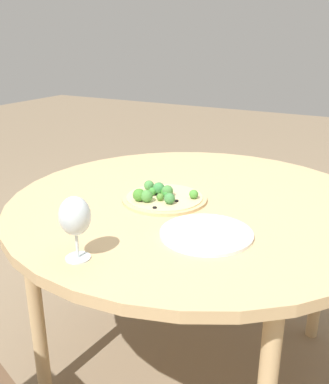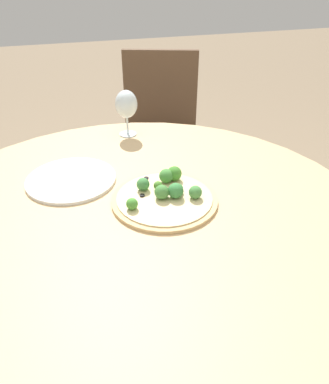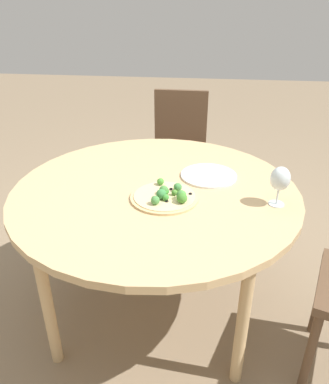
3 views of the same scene
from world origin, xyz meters
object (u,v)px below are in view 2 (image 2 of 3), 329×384
pizza (165,195)px  wine_glass (126,105)px  chair (159,133)px  plate_near (71,179)px

pizza → wine_glass: size_ratio=1.74×
chair → wine_glass: size_ratio=5.18×
chair → pizza: size_ratio=2.98×
wine_glass → plate_near: (-0.24, -0.29, -0.11)m
chair → plate_near: 0.89m
chair → pizza: chair is taller
pizza → plate_near: bearing=143.8°
pizza → wine_glass: wine_glass is taller
chair → wine_glass: 0.59m
chair → plate_near: bearing=-104.9°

